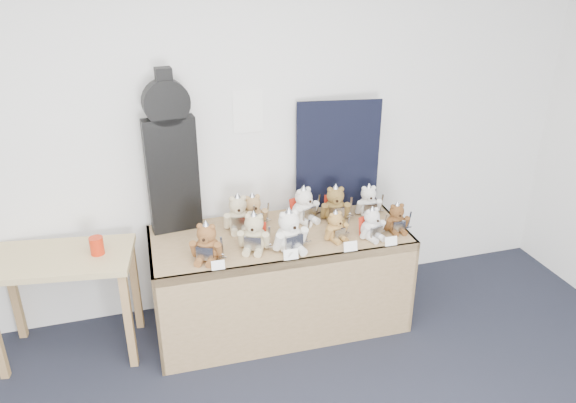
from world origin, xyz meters
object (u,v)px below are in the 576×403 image
object	(u,v)px
guitar_case	(171,155)
red_cup	(97,246)
teddy_front_right	(336,227)
display_table	(282,259)
teddy_back_centre_left	(253,212)
teddy_back_end	(368,202)
teddy_front_centre	(290,232)
teddy_front_left	(254,234)
teddy_front_far_left	(207,244)
teddy_back_centre_right	(304,206)
teddy_front_far_right	(372,225)
teddy_back_left	(238,214)
teddy_front_end	(397,219)
side_table	(63,273)
teddy_back_right	(335,205)

from	to	relation	value
guitar_case	red_cup	xyz separation A→B (m)	(-0.52, -0.23, -0.47)
teddy_front_right	display_table	bearing A→B (deg)	147.96
display_table	red_cup	size ratio (longest dim) A/B	15.17
teddy_back_centre_left	teddy_back_end	size ratio (longest dim) A/B	1.06
display_table	teddy_front_right	distance (m)	0.43
guitar_case	teddy_front_centre	xyz separation A→B (m)	(0.66, -0.51, -0.42)
teddy_front_left	teddy_front_right	bearing A→B (deg)	20.47
red_cup	teddy_front_far_left	bearing A→B (deg)	-20.55
teddy_back_centre_right	teddy_front_centre	bearing A→B (deg)	-143.30
teddy_front_far_right	teddy_back_left	world-z (taller)	teddy_back_left
teddy_front_centre	teddy_back_end	bearing A→B (deg)	14.78
teddy_front_end	teddy_front_far_right	bearing A→B (deg)	-166.02
side_table	teddy_front_left	size ratio (longest dim) A/B	3.29
display_table	teddy_front_centre	bearing A→B (deg)	-86.31
teddy_back_end	side_table	bearing A→B (deg)	-173.54
display_table	teddy_front_far_left	bearing A→B (deg)	-165.19
red_cup	teddy_back_left	world-z (taller)	teddy_back_left
teddy_front_far_left	teddy_back_centre_left	xyz separation A→B (m)	(0.38, 0.35, -0.00)
teddy_front_end	teddy_back_centre_right	size ratio (longest dim) A/B	0.81
teddy_front_end	teddy_back_centre_left	distance (m)	0.98
teddy_front_right	teddy_back_centre_right	xyz separation A→B (m)	(-0.12, 0.31, 0.02)
teddy_front_left	teddy_back_centre_left	distance (m)	0.32
teddy_back_end	guitar_case	bearing A→B (deg)	178.68
display_table	side_table	xyz separation A→B (m)	(-1.41, 0.16, 0.04)
guitar_case	teddy_back_end	bearing A→B (deg)	-12.99
teddy_front_end	teddy_back_right	world-z (taller)	teddy_back_right
side_table	guitar_case	distance (m)	1.02
teddy_front_centre	teddy_back_right	xyz separation A→B (m)	(0.43, 0.32, -0.01)
teddy_front_end	teddy_back_centre_right	world-z (taller)	teddy_back_centre_right
teddy_front_end	red_cup	bearing A→B (deg)	175.90
teddy_back_left	teddy_back_end	bearing A→B (deg)	3.32
teddy_front_left	teddy_back_end	bearing A→B (deg)	38.64
teddy_front_far_left	teddy_back_right	world-z (taller)	teddy_back_right
teddy_front_far_left	teddy_front_centre	distance (m)	0.53
teddy_front_left	display_table	bearing A→B (deg)	44.24
red_cup	teddy_front_right	distance (m)	1.53
teddy_front_far_right	teddy_back_centre_right	world-z (taller)	teddy_back_centre_right
teddy_front_left	teddy_front_centre	size ratio (longest dim) A/B	0.91
teddy_back_left	teddy_back_centre_left	xyz separation A→B (m)	(0.11, 0.01, -0.01)
teddy_back_centre_right	teddy_back_right	distance (m)	0.22
teddy_back_right	teddy_back_end	distance (m)	0.26
side_table	teddy_front_far_right	bearing A→B (deg)	-0.57
guitar_case	teddy_front_right	distance (m)	1.18
teddy_front_far_left	teddy_back_end	distance (m)	1.25
teddy_back_centre_left	teddy_back_end	world-z (taller)	teddy_back_centre_left
teddy_front_left	teddy_front_end	bearing A→B (deg)	20.89
teddy_front_centre	teddy_back_left	bearing A→B (deg)	113.81
teddy_front_right	teddy_back_left	bearing A→B (deg)	136.36
teddy_front_far_right	teddy_back_centre_left	bearing A→B (deg)	135.36
side_table	teddy_back_end	bearing A→B (deg)	8.83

